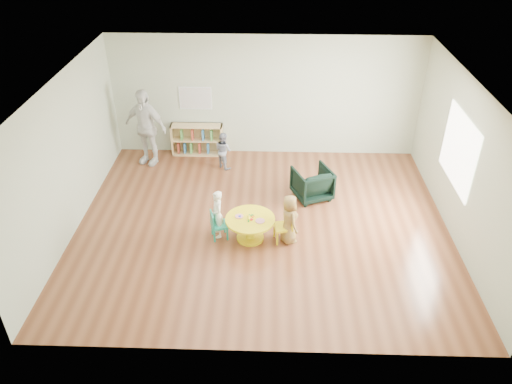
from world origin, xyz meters
TOP-DOWN VIEW (x-y plane):
  - room at (0.01, 0.00)m, footprint 7.10×7.00m
  - activity_table at (-0.21, -0.44)m, footprint 0.90×0.90m
  - kid_chair_left at (-0.81, -0.42)m, footprint 0.37×0.37m
  - kid_chair_right at (0.42, -0.45)m, footprint 0.37×0.37m
  - bookshelf at (-1.61, 2.86)m, footprint 1.20×0.30m
  - alphabet_poster at (-1.60, 2.98)m, footprint 0.74×0.01m
  - armchair at (0.99, 1.01)m, footprint 0.92×0.93m
  - child_left at (-0.81, -0.35)m, footprint 0.32×0.40m
  - child_right at (0.49, -0.47)m, footprint 0.45×0.54m
  - toddler at (-0.93, 2.21)m, footprint 0.52×0.52m
  - adult_caretaker at (-2.68, 2.40)m, footprint 1.12×0.77m

SIDE VIEW (x-z plane):
  - kid_chair_left at x=-0.81m, z-range 0.02..0.57m
  - activity_table at x=-0.21m, z-range 0.06..0.56m
  - kid_chair_right at x=0.42m, z-range 0.02..0.61m
  - armchair at x=0.99m, z-range 0.00..0.66m
  - bookshelf at x=-1.61m, z-range -0.01..0.74m
  - toddler at x=-0.93m, z-range 0.00..0.85m
  - child_left at x=-0.81m, z-range 0.00..0.93m
  - child_right at x=0.49m, z-range 0.00..0.95m
  - adult_caretaker at x=-2.68m, z-range 0.00..1.77m
  - alphabet_poster at x=-1.60m, z-range 1.08..1.62m
  - room at x=0.01m, z-range 0.49..3.29m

